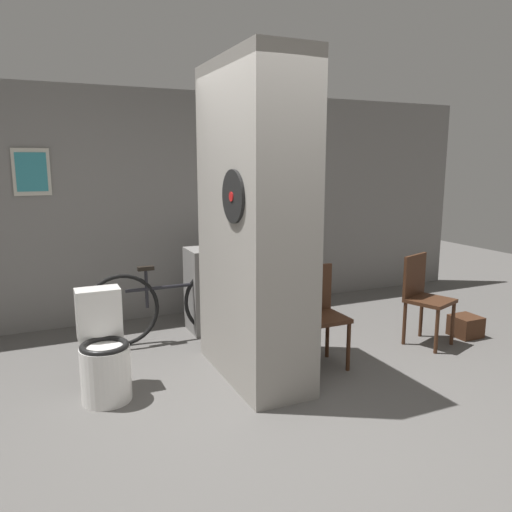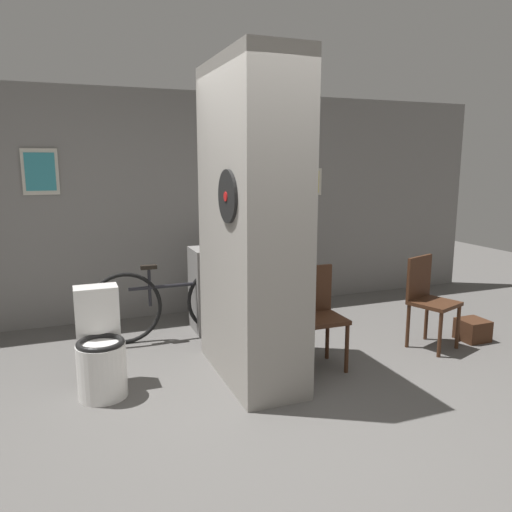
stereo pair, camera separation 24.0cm
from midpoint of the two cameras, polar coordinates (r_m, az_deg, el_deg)
name	(u,v)px [view 2 (the right image)]	position (r m, az deg, el deg)	size (l,w,h in m)	color
ground_plane	(278,407)	(3.90, 4.42, -16.85)	(14.00, 14.00, 0.00)	#5B5956
wall_back	(190,205)	(5.96, -6.43, 5.84)	(8.00, 0.09, 2.60)	gray
pillar_center	(251,224)	(4.09, 1.09, 3.66)	(0.57, 1.29, 2.60)	gray
counter_shelf	(249,285)	(5.56, 0.48, -3.38)	(1.29, 0.44, 0.90)	gray
toilet	(100,351)	(4.12, -15.76, -10.42)	(0.38, 0.54, 0.83)	white
chair_near_pillar	(317,312)	(4.48, 8.51, -6.31)	(0.39, 0.39, 0.89)	#422616
chair_by_doorway	(428,297)	(5.21, 20.33, -4.44)	(0.50, 0.50, 0.89)	#422616
bicycle	(175,302)	(5.20, -7.96, -5.26)	(1.73, 0.42, 0.79)	black
bottle_tall	(264,234)	(5.57, 2.14, 2.52)	(0.07, 0.07, 0.31)	silver
floor_crate	(473,330)	(5.67, 24.64, -7.69)	(0.27, 0.27, 0.22)	#422616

